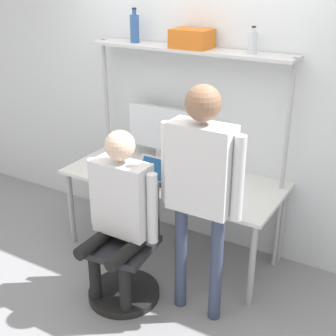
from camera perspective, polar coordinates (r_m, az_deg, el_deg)
The scene contains 13 objects.
ground_plane at distance 4.07m, azimuth -2.50°, elevation -12.82°, with size 12.00×12.00×0.00m, color gray.
wall_back at distance 4.14m, azimuth 3.61°, elevation 8.71°, with size 8.00×0.06×2.70m.
desk at distance 4.02m, azimuth 0.57°, elevation -1.93°, with size 1.88×0.80×0.75m.
shelf_unit at distance 3.95m, azimuth 2.51°, elevation 10.69°, with size 1.78×0.27×1.79m.
monitor at distance 4.23m, azimuth -1.10°, elevation 4.58°, with size 0.64×0.20×0.52m.
laptop at distance 3.89m, azimuth -1.59°, elevation -0.92°, with size 0.33×0.21×0.20m.
cell_phone at distance 3.74m, azimuth 1.08°, elevation -2.76°, with size 0.07×0.15×0.01m.
office_chair at distance 3.71m, azimuth -5.21°, elevation -11.40°, with size 0.56×0.56×0.94m.
person_seated at distance 3.40m, azimuth -5.92°, elevation -4.53°, with size 0.59×0.47×1.37m.
person_standing at distance 3.11m, azimuth 4.02°, elevation -0.95°, with size 0.61×0.24×1.74m.
bottle_blue at distance 4.16m, azimuth -4.09°, elevation 16.66°, with size 0.08×0.08×0.29m.
bottle_clear at distance 3.67m, azimuth 10.29°, elevation 14.86°, with size 0.07×0.07×0.20m.
storage_box at distance 3.88m, azimuth 2.92°, elevation 15.49°, with size 0.31×0.24×0.15m.
Camera 1 is at (1.81, -2.73, 2.42)m, focal length 50.00 mm.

